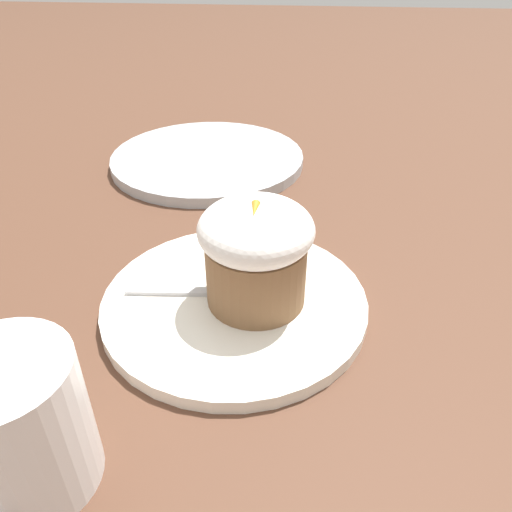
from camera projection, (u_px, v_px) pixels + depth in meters
ground_plane at (235, 308)px, 0.47m from camera, size 4.00×4.00×0.00m
dessert_plate at (235, 302)px, 0.47m from camera, size 0.25×0.25×0.01m
carrot_cake at (256, 251)px, 0.44m from camera, size 0.10×0.10×0.10m
spoon at (217, 290)px, 0.47m from camera, size 0.04×0.12×0.01m
coffee_cup at (17, 429)px, 0.30m from camera, size 0.12×0.09×0.10m
side_plate at (208, 159)px, 0.75m from camera, size 0.29×0.29×0.02m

